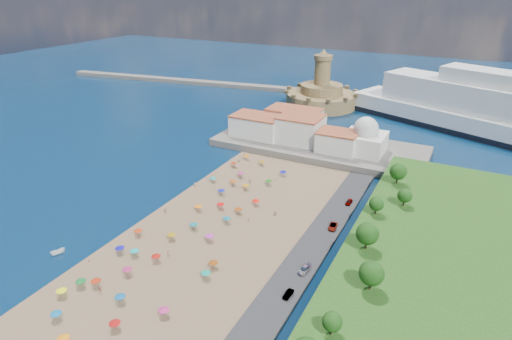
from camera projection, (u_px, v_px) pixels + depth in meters
The scene contains 12 objects.
ground at pixel (207, 221), 131.68m from camera, with size 700.00×700.00×0.00m, color #071938.
terrace at pixel (319, 146), 186.09m from camera, with size 90.00×36.00×3.00m, color #59544C.
jetty at pixel (301, 118), 223.77m from camera, with size 18.00×70.00×2.40m, color #59544C.
breakwater at pixel (195, 82), 301.09m from camera, with size 200.00×7.00×2.60m, color #59544C.
waterfront_buildings at pixel (292, 127), 189.43m from camera, with size 57.00×29.00×11.00m.
domed_building at pixel (365, 138), 173.05m from camera, with size 16.00×16.00×15.00m.
fortress at pixel (321, 95), 245.84m from camera, with size 40.00×40.00×32.40m.
beach_parasols at pixel (185, 230), 122.84m from camera, with size 30.56×116.92×2.20m.
beachgoers at pixel (203, 216), 132.28m from camera, with size 35.15×101.05×1.85m.
moored_boats at pixel (25, 272), 107.54m from camera, with size 4.11×23.81×1.52m.
parked_cars at pixel (323, 241), 119.10m from camera, with size 2.68×54.07×1.40m.
hillside_trees at pixel (360, 254), 98.82m from camera, with size 13.44×107.00×7.30m.
Camera 1 is at (65.32, -94.20, 68.34)m, focal length 30.00 mm.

